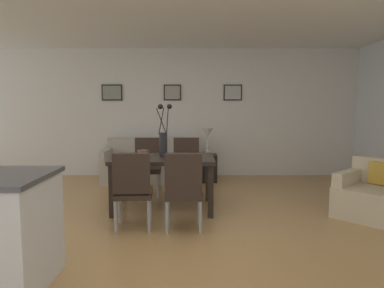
% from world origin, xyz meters
% --- Properties ---
extents(ground_plane, '(9.00, 9.00, 0.00)m').
position_xyz_m(ground_plane, '(0.00, 0.00, 0.00)').
color(ground_plane, tan).
extents(back_wall_panel, '(9.00, 0.10, 2.60)m').
position_xyz_m(back_wall_panel, '(0.00, 3.25, 1.30)').
color(back_wall_panel, silver).
rests_on(back_wall_panel, ground).
extents(ceiling_panel, '(9.00, 7.20, 0.08)m').
position_xyz_m(ceiling_panel, '(0.00, 0.40, 2.64)').
color(ceiling_panel, white).
extents(dining_table, '(1.40, 0.95, 0.74)m').
position_xyz_m(dining_table, '(-0.16, 0.74, 0.65)').
color(dining_table, black).
rests_on(dining_table, ground).
extents(dining_chair_near_left, '(0.47, 0.47, 0.92)m').
position_xyz_m(dining_chair_near_left, '(-0.45, -0.12, 0.51)').
color(dining_chair_near_left, '#33261E').
rests_on(dining_chair_near_left, ground).
extents(dining_chair_near_right, '(0.46, 0.46, 0.92)m').
position_xyz_m(dining_chair_near_right, '(-0.49, 1.61, 0.51)').
color(dining_chair_near_right, '#33261E').
rests_on(dining_chair_near_right, ground).
extents(dining_chair_far_left, '(0.45, 0.45, 0.92)m').
position_xyz_m(dining_chair_far_left, '(0.14, -0.16, 0.51)').
color(dining_chair_far_left, '#33261E').
rests_on(dining_chair_far_left, ground).
extents(dining_chair_far_right, '(0.45, 0.45, 0.92)m').
position_xyz_m(dining_chair_far_right, '(0.15, 1.62, 0.51)').
color(dining_chair_far_right, '#33261E').
rests_on(dining_chair_far_right, ground).
extents(centerpiece_vase, '(0.21, 0.23, 0.73)m').
position_xyz_m(centerpiece_vase, '(-0.16, 0.74, 1.02)').
color(centerpiece_vase, '#232326').
rests_on(centerpiece_vase, dining_table).
extents(placemat_near_left, '(0.32, 0.32, 0.01)m').
position_xyz_m(placemat_near_left, '(-0.47, 0.53, 0.74)').
color(placemat_near_left, '#4C4742').
rests_on(placemat_near_left, dining_table).
extents(bowl_near_left, '(0.17, 0.17, 0.07)m').
position_xyz_m(bowl_near_left, '(-0.47, 0.53, 0.78)').
color(bowl_near_left, brown).
rests_on(bowl_near_left, dining_table).
extents(placemat_near_right, '(0.32, 0.32, 0.01)m').
position_xyz_m(placemat_near_right, '(-0.47, 0.96, 0.74)').
color(placemat_near_right, '#4C4742').
rests_on(placemat_near_right, dining_table).
extents(bowl_near_right, '(0.17, 0.17, 0.07)m').
position_xyz_m(bowl_near_right, '(-0.47, 0.96, 0.78)').
color(bowl_near_right, brown).
rests_on(bowl_near_right, dining_table).
extents(placemat_far_left, '(0.32, 0.32, 0.01)m').
position_xyz_m(placemat_far_left, '(0.16, 0.53, 0.74)').
color(placemat_far_left, '#4C4742').
rests_on(placemat_far_left, dining_table).
extents(bowl_far_left, '(0.17, 0.17, 0.07)m').
position_xyz_m(bowl_far_left, '(0.16, 0.53, 0.78)').
color(bowl_far_left, brown).
rests_on(bowl_far_left, dining_table).
extents(sofa, '(1.77, 0.84, 0.80)m').
position_xyz_m(sofa, '(-0.54, 2.64, 0.28)').
color(sofa, '#B2A899').
rests_on(sofa, ground).
extents(side_table, '(0.36, 0.36, 0.52)m').
position_xyz_m(side_table, '(0.53, 2.60, 0.26)').
color(side_table, black).
rests_on(side_table, ground).
extents(table_lamp, '(0.22, 0.22, 0.51)m').
position_xyz_m(table_lamp, '(0.53, 2.60, 0.89)').
color(table_lamp, beige).
rests_on(table_lamp, side_table).
extents(armchair, '(1.13, 1.13, 0.75)m').
position_xyz_m(armchair, '(2.62, 0.35, 0.29)').
color(armchair, beige).
rests_on(armchair, ground).
extents(framed_picture_left, '(0.42, 0.03, 0.32)m').
position_xyz_m(framed_picture_left, '(-1.39, 3.18, 1.71)').
color(framed_picture_left, black).
extents(framed_picture_center, '(0.35, 0.03, 0.32)m').
position_xyz_m(framed_picture_center, '(-0.16, 3.18, 1.71)').
color(framed_picture_center, black).
extents(framed_picture_right, '(0.37, 0.03, 0.32)m').
position_xyz_m(framed_picture_right, '(1.07, 3.18, 1.71)').
color(framed_picture_right, black).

